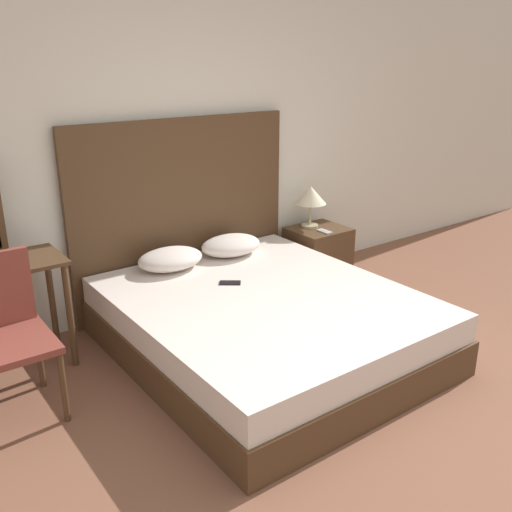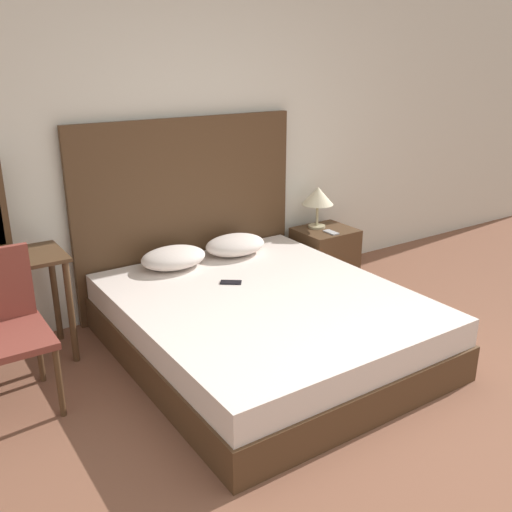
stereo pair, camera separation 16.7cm
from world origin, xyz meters
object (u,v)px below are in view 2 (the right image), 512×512
object	(u,v)px
phone_on_bed	(231,282)
table_lamp	(318,197)
bed	(265,324)
nightstand	(324,254)
phone_on_nightstand	(331,232)

from	to	relation	value
phone_on_bed	table_lamp	world-z (taller)	table_lamp
bed	table_lamp	distance (m)	1.61
nightstand	table_lamp	xyz separation A→B (m)	(-0.03, 0.09, 0.52)
bed	table_lamp	size ratio (longest dim) A/B	5.67
table_lamp	phone_on_nightstand	size ratio (longest dim) A/B	2.49
table_lamp	phone_on_nightstand	world-z (taller)	table_lamp
phone_on_bed	bed	bearing A→B (deg)	-75.85
nightstand	phone_on_nightstand	bearing A→B (deg)	-105.38
nightstand	phone_on_bed	bearing A→B (deg)	-158.60
bed	phone_on_nightstand	xyz separation A→B (m)	(1.21, 0.72, 0.27)
table_lamp	phone_on_nightstand	bearing A→B (deg)	-90.08
bed	phone_on_nightstand	size ratio (longest dim) A/B	14.09
phone_on_bed	phone_on_nightstand	size ratio (longest dim) A/B	1.07
bed	nightstand	bearing A→B (deg)	33.76
phone_on_bed	nightstand	bearing A→B (deg)	21.40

